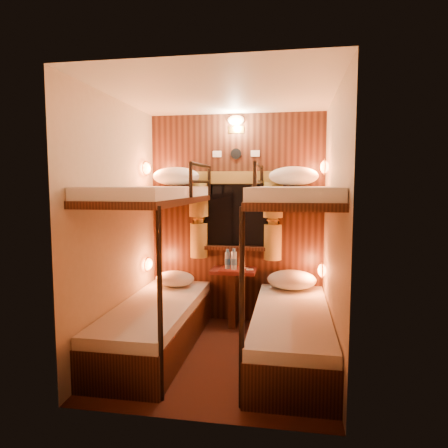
% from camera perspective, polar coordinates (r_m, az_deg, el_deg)
% --- Properties ---
extents(floor, '(2.10, 2.10, 0.00)m').
position_cam_1_polar(floor, '(3.94, -0.50, -18.31)').
color(floor, '#37140F').
rests_on(floor, ground).
extents(ceiling, '(2.10, 2.10, 0.00)m').
position_cam_1_polar(ceiling, '(3.69, -0.53, 18.18)').
color(ceiling, silver).
rests_on(ceiling, wall_back).
extents(wall_back, '(2.40, 0.00, 2.40)m').
position_cam_1_polar(wall_back, '(4.65, 1.75, 0.72)').
color(wall_back, '#C6B293').
rests_on(wall_back, floor).
extents(wall_front, '(2.40, 0.00, 2.40)m').
position_cam_1_polar(wall_front, '(2.60, -4.58, -3.21)').
color(wall_front, '#C6B293').
rests_on(wall_front, floor).
extents(wall_left, '(0.00, 2.40, 2.40)m').
position_cam_1_polar(wall_left, '(3.92, -15.05, -0.40)').
color(wall_left, '#C6B293').
rests_on(wall_left, floor).
extents(wall_right, '(0.00, 2.40, 2.40)m').
position_cam_1_polar(wall_right, '(3.58, 15.43, -0.96)').
color(wall_right, '#C6B293').
rests_on(wall_right, floor).
extents(back_panel, '(2.00, 0.03, 2.40)m').
position_cam_1_polar(back_panel, '(4.64, 1.73, 0.71)').
color(back_panel, black).
rests_on(back_panel, floor).
extents(bunk_left, '(0.72, 1.90, 1.82)m').
position_cam_1_polar(bunk_left, '(3.97, -9.70, -9.63)').
color(bunk_left, black).
rests_on(bunk_left, floor).
extents(bunk_right, '(0.72, 1.90, 1.82)m').
position_cam_1_polar(bunk_right, '(3.76, 9.62, -10.51)').
color(bunk_right, black).
rests_on(bunk_right, floor).
extents(window, '(1.00, 0.12, 0.79)m').
position_cam_1_polar(window, '(4.61, 1.68, 0.44)').
color(window, black).
rests_on(window, back_panel).
extents(curtains, '(1.10, 0.22, 1.00)m').
position_cam_1_polar(curtains, '(4.57, 1.62, 1.43)').
color(curtains, olive).
rests_on(curtains, back_panel).
extents(back_fixtures, '(0.54, 0.09, 0.48)m').
position_cam_1_polar(back_fixtures, '(4.63, 1.71, 13.67)').
color(back_fixtures, black).
rests_on(back_fixtures, back_panel).
extents(reading_lamps, '(2.00, 0.20, 1.25)m').
position_cam_1_polar(reading_lamps, '(4.31, 1.12, 0.86)').
color(reading_lamps, orange).
rests_on(reading_lamps, wall_left).
extents(table, '(0.50, 0.34, 0.66)m').
position_cam_1_polar(table, '(4.59, 1.38, -9.30)').
color(table, '#5A1D14').
rests_on(table, floor).
extents(bottle_left, '(0.07, 0.07, 0.23)m').
position_cam_1_polar(bottle_left, '(4.51, 0.52, -5.24)').
color(bottle_left, '#99BFE5').
rests_on(bottle_left, table).
extents(bottle_right, '(0.07, 0.07, 0.24)m').
position_cam_1_polar(bottle_right, '(4.47, 1.42, -5.26)').
color(bottle_right, '#99BFE5').
rests_on(bottle_right, table).
extents(sachet_a, '(0.09, 0.08, 0.01)m').
position_cam_1_polar(sachet_a, '(4.50, 3.69, -6.50)').
color(sachet_a, silver).
rests_on(sachet_a, table).
extents(sachet_b, '(0.07, 0.06, 0.01)m').
position_cam_1_polar(sachet_b, '(4.57, 3.02, -6.31)').
color(sachet_b, silver).
rests_on(sachet_b, table).
extents(pillow_lower_left, '(0.44, 0.32, 0.17)m').
position_cam_1_polar(pillow_lower_left, '(4.57, -7.02, -7.76)').
color(pillow_lower_left, silver).
rests_on(pillow_lower_left, bunk_left).
extents(pillow_lower_right, '(0.53, 0.38, 0.21)m').
position_cam_1_polar(pillow_lower_right, '(4.47, 9.65, -7.86)').
color(pillow_lower_right, silver).
rests_on(pillow_lower_right, bunk_right).
extents(pillow_upper_left, '(0.53, 0.38, 0.21)m').
position_cam_1_polar(pillow_upper_left, '(4.54, -6.87, 6.77)').
color(pillow_upper_left, silver).
rests_on(pillow_upper_left, bunk_left).
extents(pillow_upper_right, '(0.52, 0.37, 0.20)m').
position_cam_1_polar(pillow_upper_right, '(4.31, 9.90, 6.76)').
color(pillow_upper_right, silver).
rests_on(pillow_upper_right, bunk_right).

